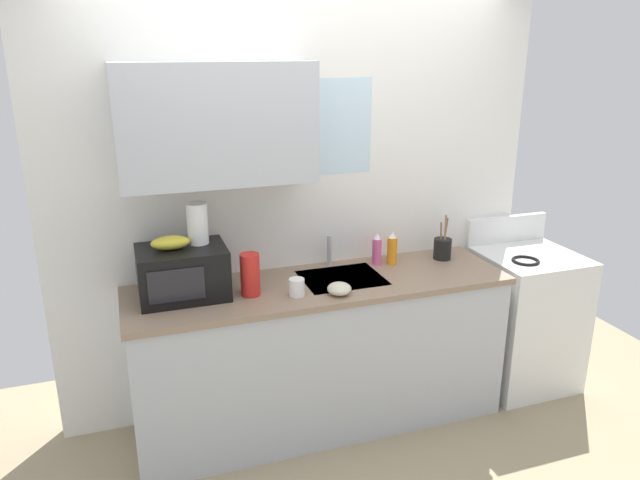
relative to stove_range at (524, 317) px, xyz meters
name	(u,v)px	position (x,y,z in m)	size (l,w,h in m)	color
kitchen_wall_assembly	(285,191)	(-1.54, 0.30, 0.91)	(2.94, 0.42, 2.50)	white
counter_unit	(320,351)	(-1.43, 0.00, 0.00)	(2.17, 0.63, 0.90)	#B2B7BC
sink_faucet	(329,250)	(-1.29, 0.24, 0.54)	(0.03, 0.03, 0.19)	#B2B5BA
stove_range	(524,317)	(0.00, 0.00, 0.00)	(0.60, 0.60, 1.08)	white
microwave	(183,272)	(-2.18, 0.04, 0.58)	(0.46, 0.35, 0.27)	black
banana_bunch	(170,243)	(-2.23, 0.05, 0.75)	(0.20, 0.11, 0.07)	gold
paper_towel_roll	(197,223)	(-2.08, 0.10, 0.82)	(0.11, 0.11, 0.22)	white
dish_soap_bottle_pink	(377,250)	(-1.01, 0.16, 0.53)	(0.06, 0.06, 0.20)	#E55999
dish_soap_bottle_orange	(392,249)	(-0.92, 0.14, 0.54)	(0.06, 0.06, 0.20)	orange
cereal_canister	(250,275)	(-1.84, -0.05, 0.56)	(0.10, 0.10, 0.23)	red
mug_white	(297,287)	(-1.61, -0.14, 0.49)	(0.08, 0.08, 0.10)	white
utensil_crock	(442,248)	(-0.58, 0.12, 0.51)	(0.11, 0.11, 0.29)	black
small_bowl	(339,289)	(-1.39, -0.20, 0.47)	(0.13, 0.13, 0.07)	beige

